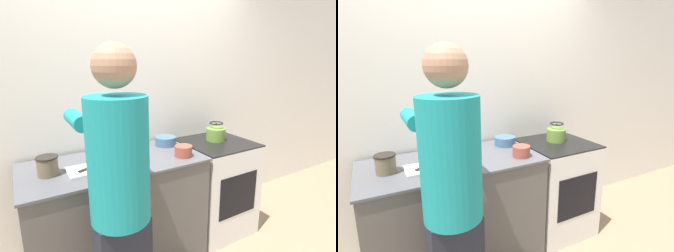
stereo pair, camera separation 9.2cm
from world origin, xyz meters
TOP-DOWN VIEW (x-y plane):
  - wall_back at (0.00, 0.73)m, footprint 8.00×0.05m
  - counter at (-0.33, 0.33)m, footprint 1.38×0.69m
  - oven at (0.69, 0.32)m, footprint 0.63×0.64m
  - person at (-0.51, -0.26)m, footprint 0.37×0.61m
  - cutting_board at (-0.52, 0.25)m, footprint 0.35×0.21m
  - knife at (-0.52, 0.26)m, footprint 0.24×0.13m
  - kettle at (0.72, 0.36)m, footprint 0.19×0.19m
  - bowl_prep at (0.21, 0.48)m, footprint 0.19×0.19m
  - bowl_mixing at (0.19, 0.15)m, footprint 0.14×0.14m
  - canister_jar at (-0.81, 0.32)m, footprint 0.14×0.14m

SIDE VIEW (x-z plane):
  - oven at x=0.69m, z-range 0.00..0.92m
  - counter at x=-0.33m, z-range 0.00..0.92m
  - cutting_board at x=-0.52m, z-range 0.92..0.94m
  - knife at x=-0.52m, z-range 0.94..0.95m
  - bowl_prep at x=0.21m, z-range 0.92..1.00m
  - bowl_mixing at x=0.19m, z-range 0.92..1.01m
  - person at x=-0.51m, z-range 0.08..1.85m
  - canister_jar at x=-0.81m, z-range 0.92..1.05m
  - kettle at x=0.72m, z-range 0.90..1.08m
  - wall_back at x=0.00m, z-range 0.00..2.60m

